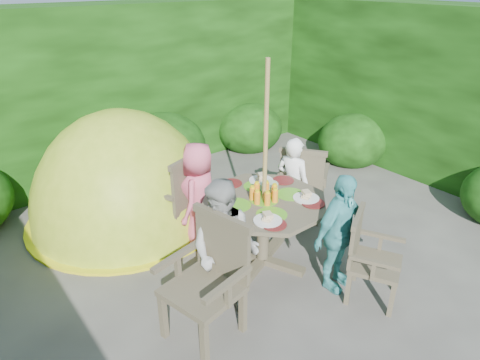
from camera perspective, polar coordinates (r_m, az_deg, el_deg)
ground at (r=4.32m, az=4.89°, el=-15.82°), size 60.00×60.00×0.00m
hedge_enclosure at (r=4.59m, az=-5.87°, el=5.05°), size 9.00×9.00×2.50m
patio_table at (r=4.45m, az=3.20°, el=-3.99°), size 1.76×1.76×0.93m
parasol_pole at (r=4.24m, az=3.33°, el=1.19°), size 0.06×0.06×2.20m
garden_chair_right at (r=5.41m, az=8.35°, el=-0.22°), size 0.76×0.77×0.97m
garden_chair_left at (r=3.70m, az=-4.08°, el=-12.78°), size 0.68×0.73×1.05m
garden_chair_back at (r=4.99m, az=-8.21°, el=-2.10°), size 0.77×0.73×1.03m
garden_chair_front at (r=4.28m, az=16.74°, el=-9.73°), size 0.66×0.64×0.85m
child_right at (r=5.13m, az=7.03°, el=-0.68°), size 0.38×0.49×1.19m
child_left at (r=3.85m, az=-2.03°, el=-9.19°), size 0.78×0.81×1.32m
child_back at (r=4.81m, az=-5.45°, el=-2.09°), size 0.73×0.68×1.25m
child_front at (r=4.24m, az=13.03°, el=-6.96°), size 0.75×0.38×1.23m
dome_tent at (r=5.80m, az=-14.65°, el=-4.75°), size 2.77×2.77×2.84m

